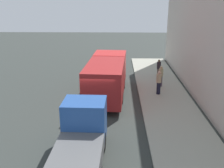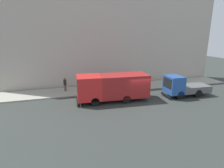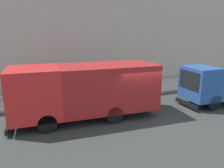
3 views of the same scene
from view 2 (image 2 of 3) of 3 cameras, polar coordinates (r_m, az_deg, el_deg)
name	(u,v)px [view 2 (image 2 of 3)]	position (r m, az deg, el deg)	size (l,w,h in m)	color
ground	(138,100)	(19.65, 8.26, -5.02)	(80.00, 80.00, 0.00)	#313633
sidewalk	(123,87)	(23.90, 3.48, -1.04)	(3.72, 30.00, 0.13)	#A3A291
building_facade	(118,41)	(25.19, 1.84, 13.42)	(0.50, 30.00, 11.91)	#BAAEA0
large_utility_truck	(113,86)	(18.80, 0.18, -0.71)	(2.94, 7.62, 2.81)	red
small_flatbed_truck	(182,87)	(21.87, 21.44, -0.80)	(2.15, 5.34, 2.41)	#26509D
pedestrian_walking	(102,82)	(22.45, -3.32, 0.53)	(0.48, 0.48, 1.78)	black
pedestrian_standing	(87,83)	(22.55, -8.00, 0.40)	(0.46, 0.46, 1.71)	#4B3D51
pedestrian_third	(65,84)	(22.56, -14.66, -0.08)	(0.44, 0.44, 1.63)	brown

